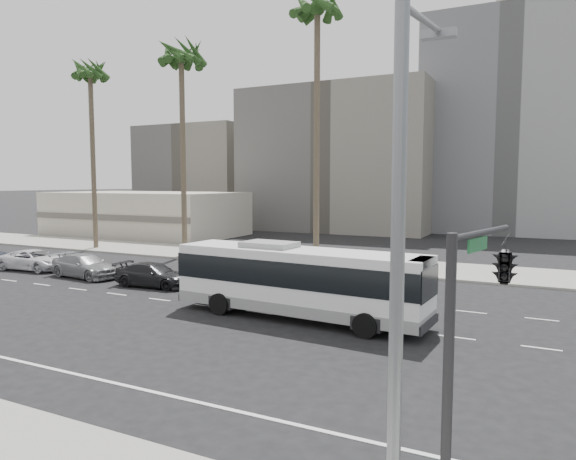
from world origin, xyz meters
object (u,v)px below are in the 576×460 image
Objects in this scene: traffic_signal at (500,267)px; palm_mid at (181,61)px; palm_near at (317,14)px; palm_far at (90,76)px; city_bus at (298,279)px; car_c at (34,260)px; car_b at (85,266)px; car_a at (154,275)px; streetlight_corner at (404,237)px.

palm_mid reaches higher than traffic_signal.
palm_near is 22.24m from palm_far.
car_c is (-22.19, 3.53, -1.08)m from city_bus.
palm_far reaches higher than city_bus.
palm_mid reaches higher than car_b.
car_a is (-10.71, 2.70, -1.09)m from city_bus.
traffic_signal is 44.58m from palm_far.
palm_near is 1.13× the size of palm_mid.
city_bus is 2.26× the size of traffic_signal.
city_bus is 2.36× the size of car_c.
car_b is at bearing 82.50° from car_a.
palm_near reaches higher than palm_mid.
palm_mid reaches higher than car_c.
city_bus reaches higher than car_c.
palm_near is at bearing -30.72° from car_a.
traffic_signal is 0.27× the size of palm_near.
palm_mid is at bearing -0.79° from palm_far.
traffic_signal is at bearing -110.98° from car_b.
palm_far is (-27.20, 13.86, 13.87)m from city_bus.
car_a is 0.27× the size of palm_mid.
streetlight_corner is (24.52, -15.85, 4.54)m from car_b.
traffic_signal is at bearing -32.90° from palm_far.
car_c is at bearing -64.12° from palm_far.
car_a is 19.76m from palm_mid.
car_a is 0.28× the size of palm_far.
car_b is at bearing -88.85° from palm_mid.
car_c is (-5.50, 0.48, -0.04)m from car_b.
palm_far is (-5.01, 10.33, 14.95)m from car_c.
streetlight_corner is at bearing -134.09° from car_a.
traffic_signal is at bearing -41.94° from palm_mid.
car_c is 18.85m from palm_far.
car_a is 0.24× the size of palm_near.
car_c is at bearing -148.61° from palm_near.
car_b is 23.50m from palm_near.
palm_mid is at bearing 129.44° from streetlight_corner.
streetlight_corner reaches higher than car_c.
streetlight_corner is 1.77× the size of traffic_signal.
car_b is 5.52m from car_c.
palm_near is (11.60, 10.92, 17.27)m from car_b.
palm_far is at bearing 20.10° from car_c.
car_c is at bearing 81.68° from car_a.
city_bus is 0.68× the size of palm_mid.
car_c is 0.54× the size of streetlight_corner.
traffic_signal is at bearing 66.17° from streetlight_corner.
city_bus is at bearing 146.76° from traffic_signal.
traffic_signal is 0.30× the size of palm_mid.
palm_far reaches higher than streetlight_corner.
car_b is 0.55× the size of streetlight_corner.
streetlight_corner is 37.78m from palm_mid.
palm_mid is (-25.92, 23.29, 11.46)m from traffic_signal.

